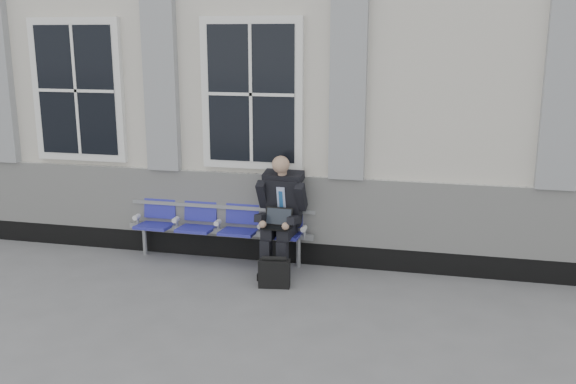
# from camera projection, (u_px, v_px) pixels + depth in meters

# --- Properties ---
(ground) EXTENTS (70.00, 70.00, 0.00)m
(ground) POSITION_uv_depth(u_px,v_px,m) (190.00, 298.00, 7.50)
(ground) COLOR slate
(ground) RESTS_ON ground
(station_building) EXTENTS (14.40, 4.40, 4.49)m
(station_building) POSITION_uv_depth(u_px,v_px,m) (266.00, 85.00, 10.26)
(station_building) COLOR beige
(station_building) RESTS_ON ground
(bench) EXTENTS (2.60, 0.47, 0.91)m
(bench) POSITION_uv_depth(u_px,v_px,m) (219.00, 221.00, 8.64)
(bench) COLOR #9EA0A3
(bench) RESTS_ON ground
(businessman) EXTENTS (0.63, 0.85, 1.51)m
(businessman) POSITION_uv_depth(u_px,v_px,m) (281.00, 210.00, 8.24)
(businessman) COLOR black
(businessman) RESTS_ON ground
(briefcase) EXTENTS (0.40, 0.21, 0.39)m
(briefcase) POSITION_uv_depth(u_px,v_px,m) (274.00, 273.00, 7.78)
(briefcase) COLOR black
(briefcase) RESTS_ON ground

